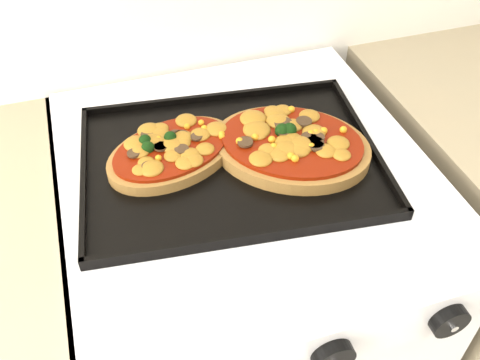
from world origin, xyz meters
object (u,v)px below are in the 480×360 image
object	(u,v)px
baking_tray	(231,159)
pizza_right	(291,144)
pizza_left	(172,151)
stove	(242,315)

from	to	relation	value
baking_tray	pizza_right	xyz separation A→B (m)	(0.10, -0.01, 0.02)
baking_tray	pizza_left	world-z (taller)	pizza_left
baking_tray	pizza_left	xyz separation A→B (m)	(-0.09, 0.03, 0.01)
stove	pizza_right	bearing A→B (deg)	-9.80
stove	pizza_left	bearing A→B (deg)	163.55
stove	pizza_right	distance (m)	0.49
stove	baking_tray	distance (m)	0.47
pizza_left	pizza_right	distance (m)	0.19
pizza_left	pizza_right	world-z (taller)	pizza_right
pizza_left	pizza_right	size ratio (longest dim) A/B	0.86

